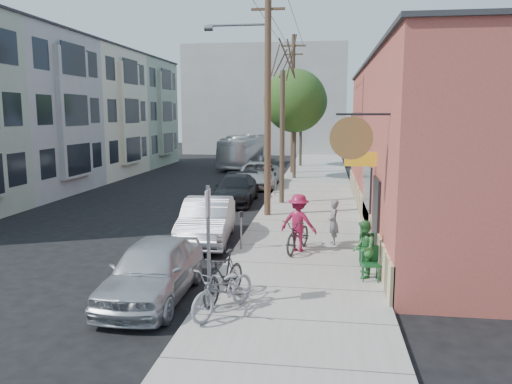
# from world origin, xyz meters

# --- Properties ---
(ground) EXTENTS (120.00, 120.00, 0.00)m
(ground) POSITION_xyz_m (0.00, 0.00, 0.00)
(ground) COLOR black
(sidewalk) EXTENTS (4.50, 58.00, 0.15)m
(sidewalk) POSITION_xyz_m (4.25, 11.00, 0.07)
(sidewalk) COLOR #9E9B93
(sidewalk) RESTS_ON ground
(cafe_building) EXTENTS (6.60, 20.20, 6.61)m
(cafe_building) POSITION_xyz_m (8.99, 4.99, 3.30)
(cafe_building) COLOR #A4483D
(cafe_building) RESTS_ON ground
(apartment_row) EXTENTS (6.30, 32.00, 9.00)m
(apartment_row) POSITION_xyz_m (-11.85, 14.00, 4.50)
(apartment_row) COLOR #96A48B
(apartment_row) RESTS_ON ground
(end_cap_building) EXTENTS (18.00, 8.00, 12.00)m
(end_cap_building) POSITION_xyz_m (-2.00, 42.00, 6.00)
(end_cap_building) COLOR #A3A29E
(end_cap_building) RESTS_ON ground
(sign_post) EXTENTS (0.07, 0.45, 2.80)m
(sign_post) POSITION_xyz_m (2.35, -5.51, 1.83)
(sign_post) COLOR slate
(sign_post) RESTS_ON sidewalk
(parking_meter_near) EXTENTS (0.14, 0.14, 1.24)m
(parking_meter_near) POSITION_xyz_m (2.25, -0.56, 0.98)
(parking_meter_near) COLOR slate
(parking_meter_near) RESTS_ON sidewalk
(parking_meter_far) EXTENTS (0.14, 0.14, 1.24)m
(parking_meter_far) POSITION_xyz_m (2.25, 10.33, 0.98)
(parking_meter_far) COLOR slate
(parking_meter_far) RESTS_ON sidewalk
(utility_pole_near) EXTENTS (3.57, 0.28, 10.00)m
(utility_pole_near) POSITION_xyz_m (2.39, 5.06, 5.41)
(utility_pole_near) COLOR #503A28
(utility_pole_near) RESTS_ON sidewalk
(utility_pole_far) EXTENTS (1.80, 0.28, 10.00)m
(utility_pole_far) POSITION_xyz_m (2.45, 21.02, 5.34)
(utility_pole_far) COLOR #503A28
(utility_pole_far) RESTS_ON sidewalk
(tree_bare) EXTENTS (0.24, 0.24, 6.40)m
(tree_bare) POSITION_xyz_m (2.80, 8.19, 3.35)
(tree_bare) COLOR #44392C
(tree_bare) RESTS_ON sidewalk
(tree_leafy_mid) EXTENTS (4.22, 4.22, 7.32)m
(tree_leafy_mid) POSITION_xyz_m (2.80, 17.84, 5.35)
(tree_leafy_mid) COLOR #44392C
(tree_leafy_mid) RESTS_ON sidewalk
(tree_leafy_far) EXTENTS (4.34, 4.34, 7.51)m
(tree_leafy_far) POSITION_xyz_m (2.80, 26.08, 5.48)
(tree_leafy_far) COLOR #44392C
(tree_leafy_far) RESTS_ON sidewalk
(patio_chair_a) EXTENTS (0.65, 0.65, 0.88)m
(patio_chair_a) POSITION_xyz_m (6.17, -1.74, 0.59)
(patio_chair_a) COLOR #12431F
(patio_chair_a) RESTS_ON sidewalk
(patio_chair_b) EXTENTS (0.62, 0.62, 0.88)m
(patio_chair_b) POSITION_xyz_m (6.15, -3.14, 0.59)
(patio_chair_b) COLOR #12431F
(patio_chair_b) RESTS_ON sidewalk
(patron_grey) EXTENTS (0.41, 0.58, 1.52)m
(patron_grey) POSITION_xyz_m (5.22, 0.45, 0.91)
(patron_grey) COLOR slate
(patron_grey) RESTS_ON sidewalk
(patron_green) EXTENTS (0.66, 0.81, 1.55)m
(patron_green) POSITION_xyz_m (5.97, -2.91, 0.92)
(patron_green) COLOR #2E7536
(patron_green) RESTS_ON sidewalk
(cyclist) EXTENTS (1.34, 1.00, 1.85)m
(cyclist) POSITION_xyz_m (4.10, -0.54, 1.07)
(cyclist) COLOR maroon
(cyclist) RESTS_ON sidewalk
(cyclist_bike) EXTENTS (1.21, 2.15, 1.07)m
(cyclist_bike) POSITION_xyz_m (4.10, -0.54, 0.68)
(cyclist_bike) COLOR black
(cyclist_bike) RESTS_ON sidewalk
(parked_bike_a) EXTENTS (1.08, 2.00, 1.16)m
(parked_bike_a) POSITION_xyz_m (2.61, -5.10, 0.73)
(parked_bike_a) COLOR black
(parked_bike_a) RESTS_ON sidewalk
(parked_bike_b) EXTENTS (1.58, 2.17, 1.09)m
(parked_bike_b) POSITION_xyz_m (2.76, -5.87, 0.69)
(parked_bike_b) COLOR gray
(parked_bike_b) RESTS_ON sidewalk
(car_0) EXTENTS (1.78, 4.38, 1.49)m
(car_0) POSITION_xyz_m (0.80, -4.88, 0.74)
(car_0) COLOR #AEB0B6
(car_0) RESTS_ON ground
(car_1) EXTENTS (2.06, 4.79, 1.53)m
(car_1) POSITION_xyz_m (0.80, 0.73, 0.77)
(car_1) COLOR #B7B7BF
(car_1) RESTS_ON ground
(car_2) EXTENTS (2.03, 4.88, 1.41)m
(car_2) POSITION_xyz_m (0.42, 8.54, 0.70)
(car_2) COLOR black
(car_2) RESTS_ON ground
(car_3) EXTENTS (2.75, 5.58, 1.52)m
(car_3) POSITION_xyz_m (0.77, 14.21, 0.76)
(car_3) COLOR #AFB5B7
(car_3) RESTS_ON ground
(bus) EXTENTS (2.81, 9.85, 2.71)m
(bus) POSITION_xyz_m (-1.98, 25.79, 1.36)
(bus) COLOR silver
(bus) RESTS_ON ground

